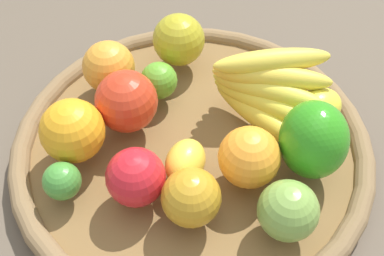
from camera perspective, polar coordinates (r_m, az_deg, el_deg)
The scene contains 16 objects.
ground_plane at distance 0.66m, azimuth 0.00°, elevation -3.10°, with size 2.40×2.40×0.00m, color brown.
basket at distance 0.65m, azimuth 0.00°, elevation -2.18°, with size 0.46×0.46×0.04m.
lemon_0 at distance 0.59m, azimuth -0.91°, elevation -3.87°, with size 0.06×0.05×0.05m, color yellow.
banana_bunch at distance 0.64m, azimuth 8.55°, elevation 4.35°, with size 0.14×0.15×0.09m.
apple_4 at distance 0.55m, azimuth -0.10°, elevation -7.87°, with size 0.07×0.07×0.07m, color #C0891F.
apple_1 at distance 0.63m, azimuth -7.46°, elevation 3.02°, with size 0.08×0.08×0.08m, color red.
lime_0 at distance 0.59m, azimuth -14.54°, elevation -5.84°, with size 0.04×0.04×0.04m, color #438F34.
orange_1 at distance 0.58m, azimuth 6.51°, elevation -3.31°, with size 0.07×0.07×0.07m, color orange.
orange_2 at distance 0.69m, azimuth -9.43°, elevation 6.85°, with size 0.07×0.07×0.07m, color orange.
apple_2 at distance 0.56m, azimuth -6.40°, elevation -5.56°, with size 0.07×0.07×0.07m, color red.
bell_pepper at distance 0.59m, azimuth 13.62°, elevation -1.32°, with size 0.08×0.08×0.10m, color #2F921A.
orange_0 at distance 0.61m, azimuth -13.40°, elevation -0.32°, with size 0.08×0.08×0.08m, color orange.
lime_1 at distance 0.67m, azimuth -3.78°, elevation 5.41°, with size 0.05×0.05×0.05m, color #5BA129.
apple_3 at distance 0.72m, azimuth -1.52°, elevation 9.98°, with size 0.07×0.07×0.07m, color #ACA121.
lemon_1 at distance 0.65m, azimuth 13.92°, elevation 2.09°, with size 0.07×0.05×0.05m, color yellow.
apple_0 at distance 0.55m, azimuth 10.85°, elevation -9.18°, with size 0.07×0.07×0.07m, color #78A143.
Camera 1 is at (-0.40, -0.06, 0.53)m, focal length 47.02 mm.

